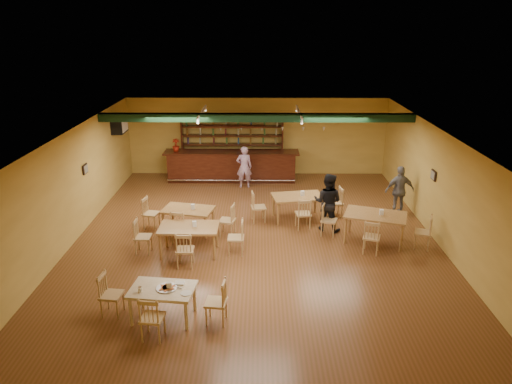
{
  "coord_description": "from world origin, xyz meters",
  "views": [
    {
      "loc": [
        0.12,
        -12.2,
        5.76
      ],
      "look_at": [
        0.01,
        0.6,
        1.15
      ],
      "focal_mm": 33.45,
      "sensor_mm": 36.0,
      "label": 1
    }
  ],
  "objects_px": {
    "dining_table_a": "(189,220)",
    "dining_table_b": "(297,207)",
    "patron_bar": "(244,167)",
    "dining_table_c": "(189,240)",
    "patron_right_a": "(328,202)",
    "near_table": "(163,303)",
    "bar_counter": "(232,166)",
    "dining_table_d": "(374,228)"
  },
  "relations": [
    {
      "from": "patron_bar",
      "to": "dining_table_d",
      "type": "bearing_deg",
      "value": 124.24
    },
    {
      "from": "dining_table_d",
      "to": "patron_right_a",
      "type": "xyz_separation_m",
      "value": [
        -1.2,
        0.77,
        0.45
      ]
    },
    {
      "from": "dining_table_c",
      "to": "patron_right_a",
      "type": "distance_m",
      "value": 4.11
    },
    {
      "from": "dining_table_b",
      "to": "near_table",
      "type": "xyz_separation_m",
      "value": [
        -3.11,
        -5.23,
        -0.03
      ]
    },
    {
      "from": "bar_counter",
      "to": "dining_table_b",
      "type": "xyz_separation_m",
      "value": [
        2.22,
        -3.78,
        -0.19
      ]
    },
    {
      "from": "bar_counter",
      "to": "dining_table_b",
      "type": "distance_m",
      "value": 4.39
    },
    {
      "from": "patron_right_a",
      "to": "dining_table_c",
      "type": "bearing_deg",
      "value": 44.87
    },
    {
      "from": "dining_table_a",
      "to": "patron_right_a",
      "type": "xyz_separation_m",
      "value": [
        4.0,
        0.17,
        0.5
      ]
    },
    {
      "from": "patron_bar",
      "to": "near_table",
      "type": "bearing_deg",
      "value": 75.17
    },
    {
      "from": "dining_table_b",
      "to": "patron_bar",
      "type": "bearing_deg",
      "value": 110.67
    },
    {
      "from": "bar_counter",
      "to": "dining_table_a",
      "type": "relative_size",
      "value": 3.58
    },
    {
      "from": "bar_counter",
      "to": "near_table",
      "type": "distance_m",
      "value": 9.06
    },
    {
      "from": "dining_table_d",
      "to": "near_table",
      "type": "xyz_separation_m",
      "value": [
        -5.11,
        -3.66,
        -0.06
      ]
    },
    {
      "from": "near_table",
      "to": "dining_table_a",
      "type": "bearing_deg",
      "value": 97.76
    },
    {
      "from": "dining_table_a",
      "to": "patron_bar",
      "type": "height_order",
      "value": "patron_bar"
    },
    {
      "from": "dining_table_a",
      "to": "dining_table_b",
      "type": "xyz_separation_m",
      "value": [
        3.2,
        0.97,
        0.02
      ]
    },
    {
      "from": "dining_table_c",
      "to": "dining_table_a",
      "type": "bearing_deg",
      "value": 99.65
    },
    {
      "from": "dining_table_c",
      "to": "bar_counter",
      "type": "bearing_deg",
      "value": 83.47
    },
    {
      "from": "dining_table_b",
      "to": "dining_table_c",
      "type": "bearing_deg",
      "value": -151.44
    },
    {
      "from": "bar_counter",
      "to": "dining_table_d",
      "type": "distance_m",
      "value": 6.82
    },
    {
      "from": "dining_table_c",
      "to": "patron_right_a",
      "type": "height_order",
      "value": "patron_right_a"
    },
    {
      "from": "dining_table_a",
      "to": "dining_table_c",
      "type": "xyz_separation_m",
      "value": [
        0.22,
        -1.37,
        0.03
      ]
    },
    {
      "from": "dining_table_a",
      "to": "patron_right_a",
      "type": "distance_m",
      "value": 4.03
    },
    {
      "from": "dining_table_a",
      "to": "patron_bar",
      "type": "distance_m",
      "value": 4.22
    },
    {
      "from": "dining_table_a",
      "to": "near_table",
      "type": "distance_m",
      "value": 4.26
    },
    {
      "from": "dining_table_a",
      "to": "patron_bar",
      "type": "xyz_separation_m",
      "value": [
        1.48,
        3.92,
        0.42
      ]
    },
    {
      "from": "dining_table_a",
      "to": "dining_table_d",
      "type": "height_order",
      "value": "dining_table_d"
    },
    {
      "from": "dining_table_b",
      "to": "near_table",
      "type": "bearing_deg",
      "value": -130.23
    },
    {
      "from": "bar_counter",
      "to": "dining_table_b",
      "type": "bearing_deg",
      "value": -59.57
    },
    {
      "from": "patron_right_a",
      "to": "near_table",
      "type": "bearing_deg",
      "value": 71.35
    },
    {
      "from": "dining_table_c",
      "to": "dining_table_b",
      "type": "bearing_deg",
      "value": 38.65
    },
    {
      "from": "bar_counter",
      "to": "dining_table_d",
      "type": "bearing_deg",
      "value": -51.71
    },
    {
      "from": "dining_table_a",
      "to": "dining_table_b",
      "type": "height_order",
      "value": "dining_table_b"
    },
    {
      "from": "dining_table_d",
      "to": "dining_table_b",
      "type": "bearing_deg",
      "value": 160.47
    },
    {
      "from": "near_table",
      "to": "patron_bar",
      "type": "bearing_deg",
      "value": 86.91
    },
    {
      "from": "dining_table_b",
      "to": "dining_table_a",
      "type": "bearing_deg",
      "value": -172.66
    },
    {
      "from": "bar_counter",
      "to": "patron_bar",
      "type": "xyz_separation_m",
      "value": [
        0.5,
        -0.83,
        0.21
      ]
    },
    {
      "from": "near_table",
      "to": "patron_right_a",
      "type": "height_order",
      "value": "patron_right_a"
    },
    {
      "from": "dining_table_c",
      "to": "patron_bar",
      "type": "height_order",
      "value": "patron_bar"
    },
    {
      "from": "near_table",
      "to": "patron_bar",
      "type": "relative_size",
      "value": 0.83
    },
    {
      "from": "dining_table_b",
      "to": "patron_right_a",
      "type": "bearing_deg",
      "value": -54.53
    },
    {
      "from": "patron_right_a",
      "to": "patron_bar",
      "type": "bearing_deg",
      "value": -33.39
    }
  ]
}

